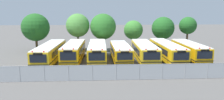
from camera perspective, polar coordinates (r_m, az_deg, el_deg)
The scene contains 16 objects.
ground_plane at distance 31.15m, azimuth 2.32°, elevation -2.87°, with size 160.00×160.00×0.00m, color #514F4C.
school_bus_0 at distance 31.38m, azimuth -16.27°, elevation -0.59°, with size 2.72×11.38×2.64m.
school_bus_1 at distance 30.82m, azimuth -10.20°, elevation -0.41°, with size 2.65×9.95×2.77m.
school_bus_2 at distance 30.78m, azimuth -3.95°, elevation -0.36°, with size 2.53×10.63×2.69m.
school_bus_3 at distance 30.71m, azimuth 2.32°, elevation -0.53°, with size 2.57×9.29×2.53m.
school_bus_4 at distance 31.29m, azimuth 8.68°, elevation -0.29°, with size 2.86×10.31×2.67m.
school_bus_5 at distance 32.43m, azimuth 14.48°, elevation -0.13°, with size 2.50×11.50×2.66m.
school_bus_6 at distance 33.22m, azimuth 20.05°, elevation -0.18°, with size 2.54×9.69×2.69m.
tree_0 at distance 40.81m, azimuth -19.98°, elevation 5.83°, with size 4.97×4.97×6.75m.
tree_1 at distance 38.58m, azimuth -9.28°, elevation 6.58°, with size 4.18×4.18×6.73m.
tree_2 at distance 37.92m, azimuth -2.56°, elevation 6.18°, with size 4.61×4.61×6.73m.
tree_3 at distance 41.28m, azimuth 5.67°, elevation 5.26°, with size 3.69×3.69×5.39m.
tree_4 at distance 42.36m, azimuth 13.50°, elevation 5.72°, with size 4.35×4.35×6.07m.
tree_5 at distance 44.18m, azimuth 19.67°, elevation 6.14°, with size 3.36×3.36×6.05m.
chainlink_fence at distance 22.42m, azimuth 4.22°, elevation -5.89°, with size 27.17×0.07×1.71m.
traffic_cone at distance 26.32m, azimuth 22.60°, elevation -5.65°, with size 0.38×0.38×0.50m, color #EA5914.
Camera 1 is at (-3.00, -30.16, 7.21)m, focal length 34.01 mm.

